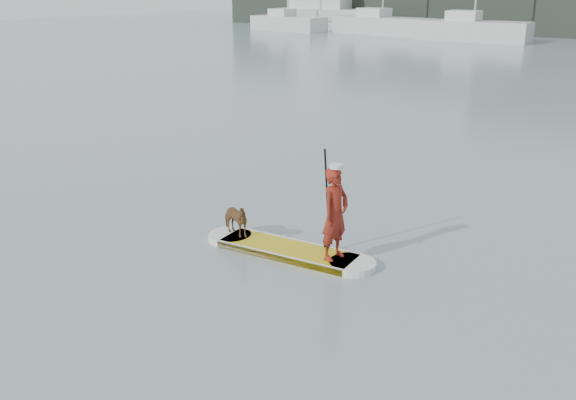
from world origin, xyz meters
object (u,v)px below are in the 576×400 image
Objects in this scene: paddleboard at (288,250)px; sailboat_a at (288,22)px; motor_yacht_b at (325,8)px; paddler at (335,214)px; dog at (234,219)px; sailboat_c at (472,29)px; sailboat_b at (381,23)px.

sailboat_a is at bearing 120.01° from paddleboard.
motor_yacht_b is (0.93, 5.03, 1.17)m from sailboat_a.
sailboat_a reaches higher than paddler.
motor_yacht_b reaches higher than dog.
dog is 0.07× the size of motor_yacht_b.
motor_yacht_b is (-17.41, 5.24, 1.05)m from sailboat_c.
paddleboard is 49.43m from sailboat_b.
dog is 0.07× the size of sailboat_a.
motor_yacht_b is (-31.32, 47.59, 1.06)m from paddler.
motor_yacht_b is at bearing 87.07° from sailboat_a.
sailboat_c reaches higher than sailboat_a.
motor_yacht_b reaches higher than paddler.
motor_yacht_b is at bearing 164.30° from sailboat_b.
motor_yacht_b is (-8.32, 3.48, 1.02)m from sailboat_b.
sailboat_b is 1.25× the size of motor_yacht_b.
sailboat_a is at bearing 41.80° from paddler.
dog is at bearing 100.95° from paddler.
sailboat_a is at bearing -107.41° from motor_yacht_b.
paddler is at bearing -63.61° from motor_yacht_b.
sailboat_c is (18.34, -0.21, 0.12)m from sailboat_a.
dog is at bearing -57.68° from sailboat_b.
sailboat_b reaches higher than paddler.
sailboat_b is (-23.00, 44.11, 0.04)m from paddler.
sailboat_b is at bearing 32.19° from paddler.
sailboat_a is 0.83× the size of sailboat_b.
paddler is at bearing -45.33° from sailboat_a.
paddler is 0.14× the size of sailboat_a.
sailboat_a reaches higher than paddleboard.
paddleboard is at bearing -76.75° from sailboat_c.
sailboat_b is at bearing 110.26° from paddleboard.
motor_yacht_b is at bearing 116.23° from paddleboard.
dog is (-2.04, -0.22, -0.48)m from paddler.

